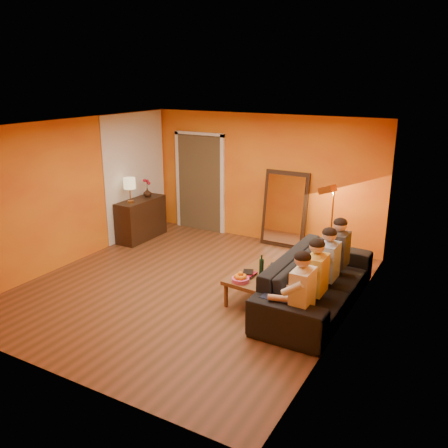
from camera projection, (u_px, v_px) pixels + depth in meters
The scene contains 27 objects.
room_shell at pixel (201, 205), 7.67m from camera, with size 5.00×5.50×2.60m.
white_accent at pixel (136, 175), 9.97m from camera, with size 0.02×1.90×2.58m, color white.
doorway_recess at pixel (203, 182), 10.49m from camera, with size 1.06×0.30×2.10m, color #3F2D19.
door_jamb_left at pixel (178, 180), 10.65m from camera, with size 0.08×0.06×2.20m, color white.
door_jamb_right at pixel (222, 186), 10.12m from camera, with size 0.08×0.06×2.20m, color white.
door_header at pixel (199, 134), 10.07m from camera, with size 1.22×0.06×0.08m, color white.
mirror_frame at pixel (285, 209), 9.45m from camera, with size 0.92×0.06×1.52m, color #301E10.
mirror_glass at pixel (284, 210), 9.42m from camera, with size 0.78×0.02×1.36m, color white.
sideboard at pixel (141, 219), 9.96m from camera, with size 0.44×1.18×0.85m, color #301E10.
table_lamp at pixel (130, 190), 9.50m from camera, with size 0.24×0.24×0.51m, color beige, non-canonical shape.
sofa at pixel (317, 282), 7.00m from camera, with size 1.04×2.66×0.78m, color black.
coffee_table at pixel (259, 285), 7.33m from camera, with size 0.62×1.22×0.42m, color brown, non-canonical shape.
floor_lamp at pixel (331, 226), 8.51m from camera, with size 0.30×0.24×1.44m, color #C9873B, non-canonical shape.
dog at pixel (290, 285), 6.96m from camera, with size 0.40×0.63×0.74m, color #996745, non-canonical shape.
person_far_left at pixel (302, 297), 6.05m from camera, with size 0.70×0.44×1.22m, color silver, non-canonical shape.
person_mid_left at pixel (316, 281), 6.50m from camera, with size 0.70×0.44×1.22m, color gold, non-canonical shape.
person_mid_right at pixel (328, 268), 6.96m from camera, with size 0.70×0.44×1.22m, color #8DA8DA, non-canonical shape.
person_far_right at pixel (339, 256), 7.42m from camera, with size 0.70×0.44×1.22m, color #303135, non-canonical shape.
fruit_bowl at pixel (240, 277), 6.92m from camera, with size 0.26×0.26×0.16m, color #DD4E87, non-canonical shape.
wine_bottle at pixel (261, 265), 7.16m from camera, with size 0.07×0.07×0.31m, color black.
tumbler at pixel (270, 269), 7.30m from camera, with size 0.09×0.09×0.09m, color #B27F3F.
laptop at pixel (279, 266), 7.47m from camera, with size 0.31×0.20×0.02m, color black.
book_lower at pixel (243, 274), 7.18m from camera, with size 0.19×0.25×0.02m, color #301E10.
book_mid at pixel (244, 273), 7.18m from camera, with size 0.17×0.23×0.02m, color maroon.
book_upper at pixel (243, 272), 7.16m from camera, with size 0.15×0.21×0.02m, color black.
vase at pixel (147, 193), 10.01m from camera, with size 0.17×0.17×0.18m, color #301E10.
flowers at pixel (147, 182), 9.94m from camera, with size 0.17×0.17×0.39m, color maroon, non-canonical shape.
Camera 1 is at (3.95, -5.91, 3.31)m, focal length 38.00 mm.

